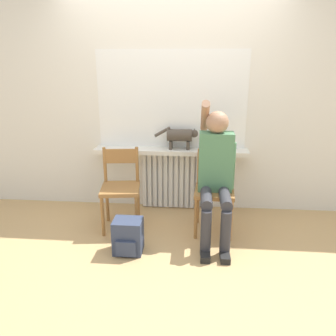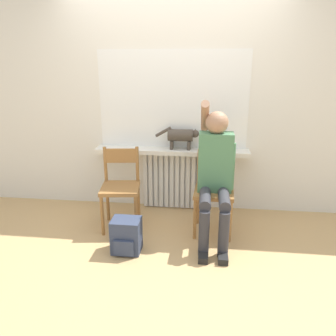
% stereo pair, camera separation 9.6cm
% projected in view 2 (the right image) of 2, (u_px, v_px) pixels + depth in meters
% --- Properties ---
extents(ground_plane, '(12.00, 12.00, 0.00)m').
position_uv_depth(ground_plane, '(159.00, 258.00, 3.03)').
color(ground_plane, tan).
extents(wall_with_window, '(7.00, 0.06, 2.70)m').
position_uv_depth(wall_with_window, '(173.00, 97.00, 3.78)').
color(wall_with_window, white).
rests_on(wall_with_window, ground_plane).
extents(radiator, '(0.72, 0.08, 0.72)m').
position_uv_depth(radiator, '(172.00, 180.00, 4.01)').
color(radiator, silver).
rests_on(radiator, ground_plane).
extents(windowsill, '(1.80, 0.24, 0.05)m').
position_uv_depth(windowsill, '(172.00, 151.00, 3.83)').
color(windowsill, white).
rests_on(windowsill, radiator).
extents(window_glass, '(1.72, 0.01, 1.11)m').
position_uv_depth(window_glass, '(173.00, 100.00, 3.76)').
color(window_glass, white).
rests_on(window_glass, windowsill).
extents(chair_left, '(0.45, 0.45, 0.86)m').
position_uv_depth(chair_left, '(121.00, 186.00, 3.51)').
color(chair_left, '#9E6B38').
rests_on(chair_left, ground_plane).
extents(chair_right, '(0.42, 0.42, 0.86)m').
position_uv_depth(chair_right, '(214.00, 190.00, 3.40)').
color(chair_right, '#9E6B38').
rests_on(chair_right, ground_plane).
extents(person, '(0.36, 1.02, 1.40)m').
position_uv_depth(person, '(215.00, 170.00, 3.21)').
color(person, '#333338').
rests_on(person, ground_plane).
extents(cat, '(0.51, 0.14, 0.27)m').
position_uv_depth(cat, '(181.00, 136.00, 3.77)').
color(cat, '#4C4238').
rests_on(cat, windowsill).
extents(backpack, '(0.27, 0.25, 0.33)m').
position_uv_depth(backpack, '(126.00, 236.00, 3.10)').
color(backpack, '#333D56').
rests_on(backpack, ground_plane).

